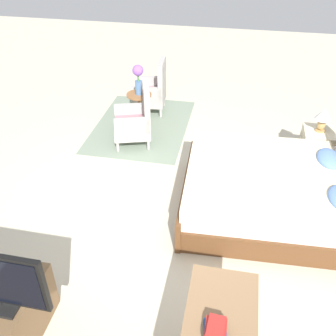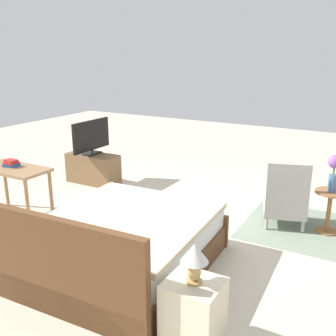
% 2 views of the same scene
% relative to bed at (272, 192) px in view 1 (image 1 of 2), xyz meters
% --- Properties ---
extents(ground_plane, '(16.00, 16.00, 0.00)m').
position_rel_bed_xyz_m(ground_plane, '(0.14, -1.15, -0.30)').
color(ground_plane, beige).
extents(floor_rug, '(2.10, 1.50, 0.01)m').
position_rel_bed_xyz_m(floor_rug, '(-1.80, -2.05, -0.29)').
color(floor_rug, gray).
rests_on(floor_rug, ground_plane).
extents(bed, '(1.78, 2.06, 0.96)m').
position_rel_bed_xyz_m(bed, '(0.00, 0.00, 0.00)').
color(bed, brown).
rests_on(bed, ground_plane).
extents(armchair_by_window_left, '(0.58, 0.58, 0.92)m').
position_rel_bed_xyz_m(armchair_by_window_left, '(-2.36, -1.99, 0.08)').
color(armchair_by_window_left, '#ADA8A3').
rests_on(armchair_by_window_left, floor_rug).
extents(armchair_by_window_right, '(0.67, 0.67, 0.92)m').
position_rel_bed_xyz_m(armchair_by_window_right, '(-1.25, -2.00, 0.08)').
color(armchair_by_window_right, '#ADA8A3').
rests_on(armchair_by_window_right, floor_rug).
extents(side_table, '(0.40, 0.40, 0.57)m').
position_rel_bed_xyz_m(side_table, '(-1.80, -2.08, 0.06)').
color(side_table, '#936038').
rests_on(side_table, ground_plane).
extents(flower_vase, '(0.17, 0.17, 0.48)m').
position_rel_bed_xyz_m(flower_vase, '(-1.80, -2.08, 0.56)').
color(flower_vase, '#4C709E').
rests_on(flower_vase, side_table).
extents(nightstand, '(0.44, 0.41, 0.55)m').
position_rel_bed_xyz_m(nightstand, '(-1.15, 0.62, -0.02)').
color(nightstand, beige).
rests_on(nightstand, ground_plane).
extents(table_lamp, '(0.22, 0.22, 0.33)m').
position_rel_bed_xyz_m(table_lamp, '(-1.15, 0.62, 0.47)').
color(table_lamp, tan).
rests_on(table_lamp, nightstand).
extents(tv_stand, '(0.96, 0.40, 0.53)m').
position_rel_bed_xyz_m(tv_stand, '(2.18, -2.17, -0.03)').
color(tv_stand, brown).
rests_on(tv_stand, ground_plane).
extents(vanity_desk, '(1.04, 0.52, 0.73)m').
position_rel_bed_xyz_m(vanity_desk, '(2.16, -0.46, 0.32)').
color(vanity_desk, '#8E6B47').
rests_on(vanity_desk, ground_plane).
extents(book_stack, '(0.22, 0.18, 0.10)m').
position_rel_bed_xyz_m(book_stack, '(2.22, -0.49, 0.48)').
color(book_stack, '#284C8E').
rests_on(book_stack, vanity_desk).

